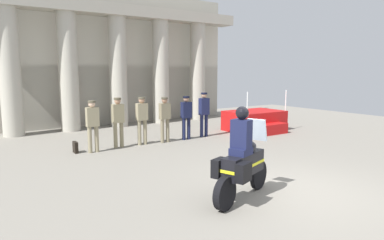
# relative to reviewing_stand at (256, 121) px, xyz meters

# --- Properties ---
(ground_plane) EXTENTS (28.00, 28.00, 0.00)m
(ground_plane) POSITION_rel_reviewing_stand_xyz_m (-4.65, -6.19, -0.41)
(ground_plane) COLOR gray
(colonnade_backdrop) EXTENTS (12.91, 1.66, 6.40)m
(colonnade_backdrop) POSITION_rel_reviewing_stand_xyz_m (-4.45, 4.97, 2.83)
(colonnade_backdrop) COLOR #A49F91
(colonnade_backdrop) RESTS_ON ground_plane
(reviewing_stand) EXTENTS (2.40, 2.15, 1.76)m
(reviewing_stand) POSITION_rel_reviewing_stand_xyz_m (0.00, 0.00, 0.00)
(reviewing_stand) COLOR #B71414
(reviewing_stand) RESTS_ON ground_plane
(officer_in_row_0) EXTENTS (0.38, 0.24, 1.66)m
(officer_in_row_0) POSITION_rel_reviewing_stand_xyz_m (-7.16, -0.09, 0.56)
(officer_in_row_0) COLOR gray
(officer_in_row_0) RESTS_ON ground_plane
(officer_in_row_1) EXTENTS (0.38, 0.24, 1.69)m
(officer_in_row_1) POSITION_rel_reviewing_stand_xyz_m (-6.24, 0.09, 0.59)
(officer_in_row_1) COLOR #847A5B
(officer_in_row_1) RESTS_ON ground_plane
(officer_in_row_2) EXTENTS (0.38, 0.24, 1.68)m
(officer_in_row_2) POSITION_rel_reviewing_stand_xyz_m (-5.35, 0.10, 0.58)
(officer_in_row_2) COLOR gray
(officer_in_row_2) RESTS_ON ground_plane
(officer_in_row_3) EXTENTS (0.38, 0.24, 1.64)m
(officer_in_row_3) POSITION_rel_reviewing_stand_xyz_m (-4.50, -0.01, 0.56)
(officer_in_row_3) COLOR #7A7056
(officer_in_row_3) RESTS_ON ground_plane
(officer_in_row_4) EXTENTS (0.38, 0.24, 1.64)m
(officer_in_row_4) POSITION_rel_reviewing_stand_xyz_m (-3.58, -0.00, 0.55)
(officer_in_row_4) COLOR #141938
(officer_in_row_4) RESTS_ON ground_plane
(officer_in_row_5) EXTENTS (0.38, 0.24, 1.74)m
(officer_in_row_5) POSITION_rel_reviewing_stand_xyz_m (-2.70, 0.08, 0.61)
(officer_in_row_5) COLOR #191E42
(officer_in_row_5) RESTS_ON ground_plane
(motorcycle_with_rider) EXTENTS (2.00, 0.99, 1.90)m
(motorcycle_with_rider) POSITION_rel_reviewing_stand_xyz_m (-5.98, -5.78, 0.38)
(motorcycle_with_rider) COLOR black
(motorcycle_with_rider) RESTS_ON ground_plane
(briefcase_on_ground) EXTENTS (0.10, 0.32, 0.36)m
(briefcase_on_ground) POSITION_rel_reviewing_stand_xyz_m (-7.66, 0.15, -0.23)
(briefcase_on_ground) COLOR black
(briefcase_on_ground) RESTS_ON ground_plane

